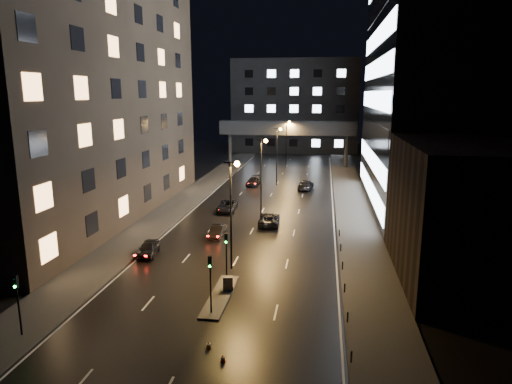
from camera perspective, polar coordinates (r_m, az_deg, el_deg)
ground at (r=73.45m, az=1.92°, el=-0.34°), size 160.00×160.00×0.00m
sidewalk_left at (r=71.18m, az=-8.60°, el=-0.82°), size 5.00×110.00×0.15m
sidewalk_right at (r=68.25m, az=11.91°, el=-1.52°), size 5.00×110.00×0.15m
building_left at (r=63.29m, az=-21.26°, el=15.07°), size 15.00×48.00×40.00m
building_right_low at (r=43.10m, az=24.19°, el=-2.28°), size 10.00×18.00×12.00m
building_right_glass at (r=69.59m, az=23.50°, el=16.63°), size 20.00×36.00×45.00m
building_far at (r=129.52m, az=4.98°, el=10.66°), size 34.00×14.00×25.00m
skybridge at (r=101.84m, az=3.92°, el=7.91°), size 30.00×3.00×10.00m
median_island at (r=37.68m, az=-4.48°, el=-12.81°), size 1.60×8.00×0.15m
traffic_signal_near at (r=38.78m, az=-3.73°, el=-7.23°), size 0.28×0.34×4.40m
traffic_signal_far at (r=33.79m, az=-5.72°, el=-10.29°), size 0.28×0.34×4.40m
traffic_signal_corner at (r=34.55m, az=-27.67°, el=-11.46°), size 0.28×0.34×4.40m
bollard_row at (r=40.85m, az=10.88°, el=-10.37°), size 0.12×25.12×0.90m
streetlight_near at (r=41.14m, az=-2.95°, el=-1.13°), size 1.45×0.50×10.15m
streetlight_mid_a at (r=60.51m, az=0.80°, el=3.21°), size 1.45×0.50×10.15m
streetlight_mid_b at (r=80.19m, az=2.73°, el=5.43°), size 1.45×0.50×10.15m
streetlight_far at (r=99.99m, az=3.90°, el=6.77°), size 1.45×0.50×10.15m
car_away_a at (r=47.45m, az=-13.31°, el=-6.88°), size 2.28×4.46×1.45m
car_away_b at (r=52.17m, az=-4.88°, el=-4.92°), size 1.38×3.94×1.30m
car_away_c at (r=63.17m, az=-3.66°, el=-1.77°), size 2.57×5.30×1.45m
car_away_d at (r=80.74m, az=-0.28°, el=1.34°), size 2.44×5.15×1.45m
car_toward_a at (r=56.66m, az=1.63°, el=-3.38°), size 2.81×5.50×1.49m
car_toward_b at (r=77.90m, az=6.22°, el=0.91°), size 2.78×5.64×1.58m
utility_cabinet at (r=38.27m, az=-3.54°, el=-11.32°), size 0.90×0.69×1.15m
cone_a at (r=29.55m, az=-4.18°, el=-20.01°), size 0.37×0.37×0.52m
cone_b at (r=30.92m, az=-5.95°, el=-18.47°), size 0.45×0.45×0.49m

